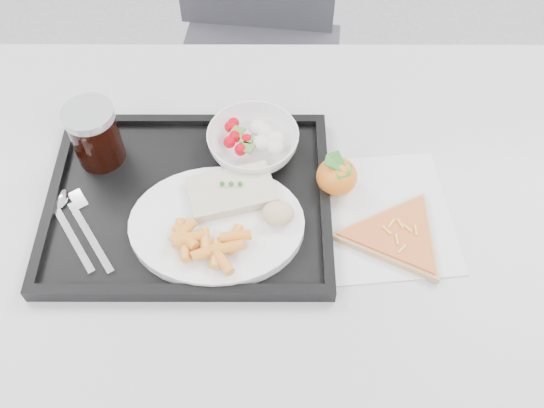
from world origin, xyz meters
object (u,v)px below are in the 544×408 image
at_px(dinner_plate, 217,225).
at_px(salad_bowl, 253,143).
at_px(table, 245,230).
at_px(chair, 256,29).
at_px(tray, 190,201).
at_px(tangerine, 337,176).
at_px(cola_glass, 95,134).
at_px(pizza_slice, 397,236).

height_order(dinner_plate, salad_bowl, salad_bowl).
xyz_separation_m(table, chair, (0.00, 0.71, -0.15)).
height_order(chair, dinner_plate, chair).
bearing_deg(tray, tangerine, 7.26).
distance_m(chair, cola_glass, 0.72).
height_order(dinner_plate, cola_glass, cola_glass).
bearing_deg(tray, cola_glass, 149.91).
relative_size(table, chair, 1.29).
xyz_separation_m(table, dinner_plate, (-0.04, -0.05, 0.09)).
relative_size(chair, pizza_slice, 4.38).
height_order(table, cola_glass, cola_glass).
bearing_deg(salad_bowl, cola_glass, -177.84).
bearing_deg(salad_bowl, table, -97.82).
distance_m(cola_glass, tangerine, 0.40).
xyz_separation_m(dinner_plate, cola_glass, (-0.20, 0.14, 0.05)).
relative_size(dinner_plate, pizza_slice, 1.27).
xyz_separation_m(tray, tangerine, (0.24, 0.03, 0.03)).
relative_size(chair, tray, 2.07).
bearing_deg(tray, table, -4.55).
bearing_deg(table, tangerine, 13.87).
bearing_deg(cola_glass, dinner_plate, -35.72).
height_order(table, tray, tray).
bearing_deg(cola_glass, pizza_slice, -18.04).
bearing_deg(pizza_slice, tray, 168.35).
relative_size(dinner_plate, cola_glass, 2.50).
xyz_separation_m(table, tray, (-0.09, 0.01, 0.08)).
bearing_deg(tray, chair, 82.75).
bearing_deg(tangerine, salad_bowl, 153.21).
relative_size(cola_glass, pizza_slice, 0.51).
bearing_deg(chair, cola_glass, -111.49).
distance_m(chair, tray, 0.75).
bearing_deg(cola_glass, salad_bowl, 2.16).
relative_size(table, dinner_plate, 4.44).
distance_m(table, dinner_plate, 0.11).
bearing_deg(cola_glass, tangerine, -8.57).
distance_m(dinner_plate, pizza_slice, 0.28).
distance_m(tray, cola_glass, 0.19).
distance_m(dinner_plate, salad_bowl, 0.16).
distance_m(dinner_plate, cola_glass, 0.25).
xyz_separation_m(cola_glass, tangerine, (0.39, -0.06, -0.04)).
relative_size(table, pizza_slice, 5.66).
height_order(dinner_plate, pizza_slice, dinner_plate).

